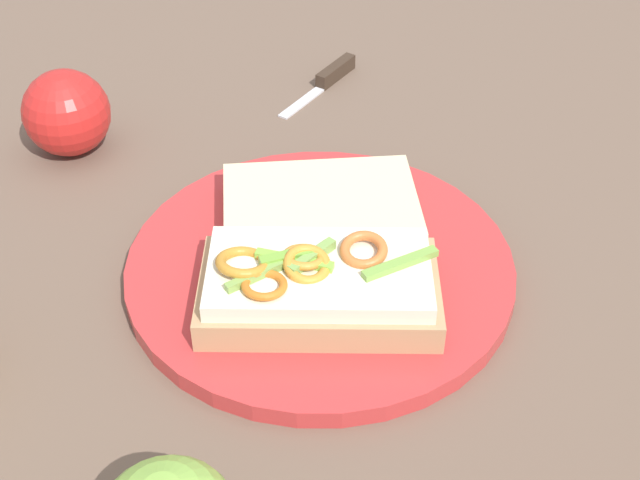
{
  "coord_description": "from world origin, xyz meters",
  "views": [
    {
      "loc": [
        0.23,
        -0.44,
        0.45
      ],
      "look_at": [
        0.0,
        0.0,
        0.03
      ],
      "focal_mm": 49.63,
      "sensor_mm": 36.0,
      "label": 1
    }
  ],
  "objects_px": {
    "sandwich": "(317,284)",
    "knife": "(329,78)",
    "plate": "(320,268)",
    "apple_1": "(66,113)",
    "bread_slice_side": "(321,210)"
  },
  "relations": [
    {
      "from": "sandwich",
      "to": "knife",
      "type": "relative_size",
      "value": 1.57
    },
    {
      "from": "plate",
      "to": "bread_slice_side",
      "type": "bearing_deg",
      "value": 117.57
    },
    {
      "from": "bread_slice_side",
      "to": "knife",
      "type": "bearing_deg",
      "value": -96.89
    },
    {
      "from": "plate",
      "to": "apple_1",
      "type": "xyz_separation_m",
      "value": [
        -0.28,
        0.04,
        0.03
      ]
    },
    {
      "from": "sandwich",
      "to": "apple_1",
      "type": "xyz_separation_m",
      "value": [
        -0.3,
        0.09,
        0.0
      ]
    },
    {
      "from": "bread_slice_side",
      "to": "apple_1",
      "type": "height_order",
      "value": "apple_1"
    },
    {
      "from": "apple_1",
      "to": "knife",
      "type": "relative_size",
      "value": 0.63
    },
    {
      "from": "plate",
      "to": "knife",
      "type": "xyz_separation_m",
      "value": [
        -0.13,
        0.26,
        -0.0
      ]
    },
    {
      "from": "plate",
      "to": "knife",
      "type": "height_order",
      "value": "same"
    },
    {
      "from": "bread_slice_side",
      "to": "sandwich",
      "type": "bearing_deg",
      "value": 83.56
    },
    {
      "from": "plate",
      "to": "bread_slice_side",
      "type": "height_order",
      "value": "bread_slice_side"
    },
    {
      "from": "bread_slice_side",
      "to": "knife",
      "type": "xyz_separation_m",
      "value": [
        -0.11,
        0.22,
        -0.02
      ]
    },
    {
      "from": "plate",
      "to": "apple_1",
      "type": "relative_size",
      "value": 3.78
    },
    {
      "from": "plate",
      "to": "apple_1",
      "type": "bearing_deg",
      "value": 170.93
    },
    {
      "from": "plate",
      "to": "apple_1",
      "type": "distance_m",
      "value": 0.28
    }
  ]
}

